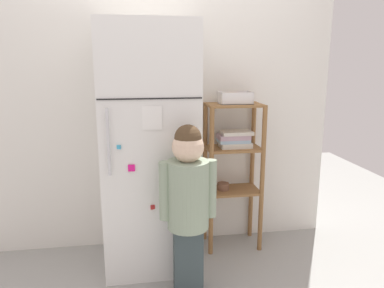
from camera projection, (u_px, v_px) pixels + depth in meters
name	position (u px, v px, depth m)	size (l,w,h in m)	color
ground_plane	(167.00, 260.00, 2.84)	(6.00, 6.00, 0.00)	#999993
kitchen_wall_back	(161.00, 108.00, 2.93)	(2.79, 0.03, 2.26)	silver
refrigerator	(150.00, 149.00, 2.65)	(0.66, 0.63, 1.76)	white
child_standing	(188.00, 194.00, 2.31)	(0.36, 0.27, 1.12)	#374447
pantry_shelf_unit	(233.00, 157.00, 2.93)	(0.44, 0.29, 1.17)	olive
fruit_bin	(236.00, 99.00, 2.82)	(0.25, 0.16, 0.09)	white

